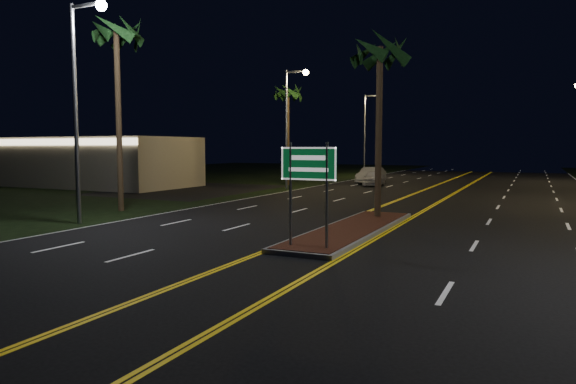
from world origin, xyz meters
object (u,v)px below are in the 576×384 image
Objects in this scene: commercial_building at (101,162)px; palm_median at (380,52)px; car_near at (374,177)px; palm_left_far at (288,93)px; streetlight_left_near at (81,87)px; median_island at (352,229)px; streetlight_left_far at (368,125)px; palm_left_near at (116,35)px; highway_sign at (308,173)px; car_far at (371,174)px; streetlight_left_mid at (291,115)px.

commercial_building is 1.81× the size of palm_median.
palm_median reaches higher than car_near.
commercial_building is 28.18m from palm_median.
streetlight_left_near is at bearing -84.79° from palm_left_far.
median_island is 38.89m from streetlight_left_far.
streetlight_left_near is at bearing -90.00° from streetlight_left_far.
commercial_building is at bearing 138.39° from palm_left_near.
streetlight_left_far is (0.00, 40.00, 0.00)m from streetlight_left_near.
median_island is 25.76m from palm_left_far.
streetlight_left_near reaches higher than median_island.
streetlight_left_far is 1.08× the size of palm_median.
car_near is at bearing 102.09° from highway_sign.
palm_left_far reaches higher than car_far.
streetlight_left_near is 2.02× the size of car_near.
median_island is at bearing 15.78° from streetlight_left_near.
palm_left_near is (-12.50, 5.20, 6.28)m from highway_sign.
highway_sign is 0.33× the size of palm_left_near.
streetlight_left_mid is at bearing 83.27° from palm_left_near.
streetlight_left_far is 15.37m from car_near.
highway_sign is at bearing -6.47° from streetlight_left_near.
commercial_building is 16.31m from streetlight_left_mid.
car_far is (-6.83, 29.77, -1.56)m from highway_sign.
streetlight_left_far is at bearing 106.00° from median_island.
palm_left_far is at bearing 95.21° from streetlight_left_near.
streetlight_left_near is at bearing -90.00° from streetlight_left_mid.
palm_left_near is at bearing -96.73° from streetlight_left_mid.
palm_left_far reaches higher than palm_median.
commercial_building is at bearing 153.45° from median_island.
streetlight_left_mid is (15.39, 4.01, 3.65)m from commercial_building.
streetlight_left_far reaches higher than median_island.
streetlight_left_far is at bearing 82.22° from palm_left_far.
palm_left_near reaches higher than car_near.
streetlight_left_far is 0.92× the size of palm_left_near.
car_far is (3.78, 8.56, -4.82)m from streetlight_left_mid.
highway_sign is 0.64× the size of car_far.
palm_median is 21.60m from car_near.
commercial_building is 1.67× the size of streetlight_left_far.
streetlight_left_far reaches higher than palm_left_far.
streetlight_left_mid is 16.39m from palm_left_near.
streetlight_left_mid is 0.92× the size of palm_left_near.
highway_sign is at bearing -63.41° from streetlight_left_mid.
streetlight_left_far is 1.79× the size of car_far.
palm_median is at bearing -51.83° from streetlight_left_mid.
palm_left_near is (-1.89, -16.00, 3.02)m from streetlight_left_mid.
commercial_building is at bearing -145.56° from car_far.
streetlight_left_near is 5.36m from palm_left_near.
commercial_building is 2.98× the size of car_far.
palm_left_near reaches higher than median_island.
palm_left_near reaches higher than streetlight_left_mid.
streetlight_left_mid is (-10.61, 17.00, 5.57)m from median_island.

